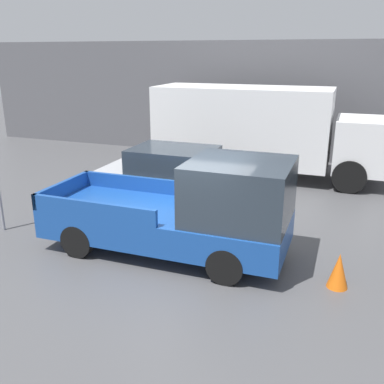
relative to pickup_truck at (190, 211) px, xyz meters
The scene contains 7 objects.
ground_plane 1.07m from the pickup_truck, 89.62° to the right, with size 60.00×60.00×0.00m, color #4C4C4F.
building_wall 9.84m from the pickup_truck, 89.99° to the left, with size 28.00×0.15×4.72m.
pickup_truck is the anchor object (origin of this frame).
car 3.26m from the pickup_truck, 120.01° to the left, with size 4.25×2.01×1.70m.
delivery_truck 6.91m from the pickup_truck, 89.49° to the left, with size 8.02×2.39×3.11m.
newspaper_box 9.44m from the pickup_truck, 91.00° to the left, with size 0.45×0.40×0.97m.
traffic_cone 3.20m from the pickup_truck, ahead, with size 0.39×0.39×0.69m.
Camera 1 is at (3.00, -7.66, 4.25)m, focal length 40.00 mm.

